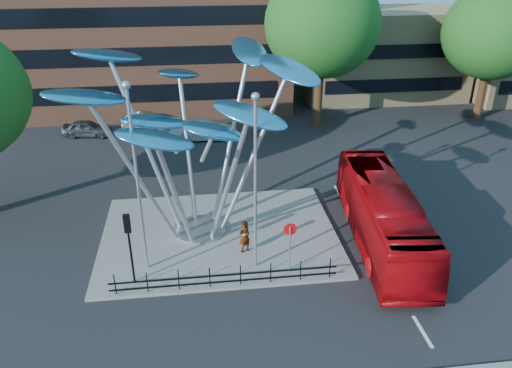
{
  "coord_description": "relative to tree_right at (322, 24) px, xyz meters",
  "views": [
    {
      "loc": [
        -1.92,
        -16.04,
        13.92
      ],
      "look_at": [
        0.65,
        4.0,
        3.91
      ],
      "focal_mm": 35.0,
      "sensor_mm": 36.0,
      "label": 1
    }
  ],
  "objects": [
    {
      "name": "ground",
      "position": [
        -8.0,
        -22.0,
        -8.04
      ],
      "size": [
        120.0,
        120.0,
        0.0
      ],
      "primitive_type": "plane",
      "color": "black",
      "rests_on": "ground"
    },
    {
      "name": "traffic_island",
      "position": [
        -9.0,
        -16.0,
        -7.96
      ],
      "size": [
        12.0,
        9.0,
        0.15
      ],
      "primitive_type": "cube",
      "color": "slate",
      "rests_on": "ground"
    },
    {
      "name": "low_building_near",
      "position": [
        8.0,
        8.0,
        -4.04
      ],
      "size": [
        15.0,
        8.0,
        8.0
      ],
      "primitive_type": "cube",
      "color": "tan",
      "rests_on": "ground"
    },
    {
      "name": "tree_right",
      "position": [
        0.0,
        0.0,
        0.0
      ],
      "size": [
        8.8,
        8.8,
        12.11
      ],
      "color": "black",
      "rests_on": "ground"
    },
    {
      "name": "tree_far",
      "position": [
        14.0,
        0.0,
        -0.93
      ],
      "size": [
        8.0,
        8.0,
        10.81
      ],
      "color": "black",
      "rests_on": "ground"
    },
    {
      "name": "leaf_sculpture",
      "position": [
        -10.07,
        -15.32,
        -1.16
      ],
      "size": [
        12.72,
        9.54,
        9.51
      ],
      "color": "#9EA0A5",
      "rests_on": "traffic_island"
    },
    {
      "name": "street_lamp_left",
      "position": [
        -12.5,
        -18.5,
        -2.68
      ],
      "size": [
        0.36,
        0.36,
        8.8
      ],
      "color": "#9EA0A5",
      "rests_on": "traffic_island"
    },
    {
      "name": "street_lamp_right",
      "position": [
        -7.5,
        -19.0,
        -2.94
      ],
      "size": [
        0.36,
        0.36,
        8.3
      ],
      "color": "#9EA0A5",
      "rests_on": "traffic_island"
    },
    {
      "name": "traffic_light_island",
      "position": [
        -13.0,
        -19.5,
        -5.42
      ],
      "size": [
        0.28,
        0.18,
        3.42
      ],
      "color": "black",
      "rests_on": "traffic_island"
    },
    {
      "name": "no_entry_sign_island",
      "position": [
        -6.0,
        -19.48,
        -6.22
      ],
      "size": [
        0.6,
        0.1,
        2.45
      ],
      "color": "#9EA0A5",
      "rests_on": "traffic_island"
    },
    {
      "name": "pedestrian_railing_front",
      "position": [
        -9.0,
        -20.3,
        -7.48
      ],
      "size": [
        10.0,
        0.06,
        1.0
      ],
      "color": "black",
      "rests_on": "traffic_island"
    },
    {
      "name": "red_bus",
      "position": [
        -0.92,
        -17.46,
        -6.49
      ],
      "size": [
        3.73,
        11.3,
        3.09
      ],
      "primitive_type": "imported",
      "rotation": [
        0.0,
        0.0,
        -0.1
      ],
      "color": "#9F070C",
      "rests_on": "ground"
    },
    {
      "name": "pedestrian",
      "position": [
        -7.88,
        -17.75,
        -7.04
      ],
      "size": [
        0.74,
        0.65,
        1.69
      ],
      "primitive_type": "imported",
      "rotation": [
        0.0,
        0.0,
        3.63
      ],
      "color": "gray",
      "rests_on": "traffic_island"
    },
    {
      "name": "parked_car_left",
      "position": [
        -18.27,
        -0.16,
        -7.4
      ],
      "size": [
        3.9,
        1.98,
        1.27
      ],
      "primitive_type": "imported",
      "rotation": [
        0.0,
        0.0,
        1.44
      ],
      "color": "#43444B",
      "rests_on": "ground"
    },
    {
      "name": "parked_car_mid",
      "position": [
        -13.77,
        1.0,
        -7.4
      ],
      "size": [
        3.93,
        1.48,
        1.28
      ],
      "primitive_type": "imported",
      "rotation": [
        0.0,
        0.0,
        1.54
      ],
      "color": "#989A9F",
      "rests_on": "ground"
    },
    {
      "name": "parked_car_right",
      "position": [
        -9.27,
        -1.78,
        -7.28
      ],
      "size": [
        5.21,
        2.17,
        1.5
      ],
      "primitive_type": "imported",
      "rotation": [
        0.0,
        0.0,
        1.56
      ],
      "color": "silver",
      "rests_on": "ground"
    }
  ]
}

